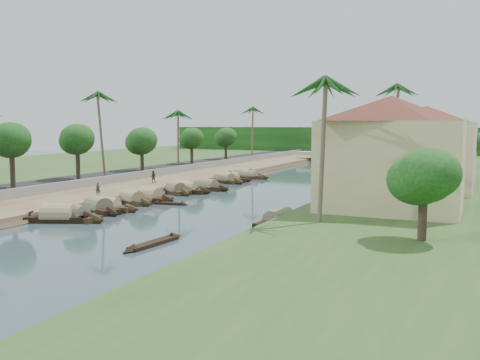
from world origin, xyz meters
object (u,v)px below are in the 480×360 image
at_px(sampan_0, 73,216).
at_px(sampan_1, 58,217).
at_px(building_near, 390,153).
at_px(person_near, 98,189).
at_px(bridge, 357,156).

height_order(sampan_0, sampan_1, sampan_1).
distance_m(building_near, person_near, 32.91).
bearing_deg(person_near, sampan_0, -99.24).
bearing_deg(sampan_1, sampan_0, 36.77).
xyz_separation_m(sampan_0, sampan_1, (-0.68, -1.16, 0.01)).
height_order(building_near, person_near, building_near).
bearing_deg(sampan_1, person_near, 89.99).
xyz_separation_m(sampan_0, person_near, (-5.46, 10.21, 1.10)).
xyz_separation_m(building_near, sampan_1, (-27.77, -11.25, -5.96)).
bearing_deg(sampan_0, person_near, 123.69).
bearing_deg(sampan_1, bridge, 61.33).
bearing_deg(sampan_1, building_near, -0.73).
distance_m(building_near, sampan_1, 30.55).
xyz_separation_m(bridge, person_near, (-13.56, -73.88, -0.21)).
distance_m(sampan_0, sampan_1, 1.35).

